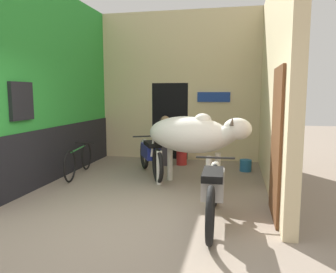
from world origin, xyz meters
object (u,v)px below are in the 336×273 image
Objects in this scene: motorcycle_near at (213,189)px; bicycle at (79,160)px; motorcycle_far at (150,154)px; bucket at (246,165)px; plastic_stool at (182,156)px; cow at (193,135)px; shopkeeper_seated at (165,139)px.

motorcycle_near reaches higher than bicycle.
bucket is at bearing 21.75° from motorcycle_far.
plastic_stool is (-1.02, 3.47, -0.24)m from motorcycle_near.
cow is at bearing -124.17° from bucket.
shopkeeper_seated reaches higher than motorcycle_far.
plastic_stool is at bearing 5.14° from shopkeeper_seated.
shopkeeper_seated reaches higher than bucket.
bucket is at bearing -9.69° from shopkeeper_seated.
cow is 1.23× the size of bicycle.
bucket is (3.49, 1.12, -0.20)m from bicycle.
plastic_stool is (-0.51, 1.85, -0.76)m from cow.
plastic_stool is 1.59× the size of bucket.
bicycle is 2.15m from shopkeeper_seated.
shopkeeper_seated is (0.07, 1.13, 0.18)m from motorcycle_far.
bicycle is (-2.48, 0.36, -0.65)m from cow.
motorcycle_near is 3.59m from bicycle.
cow is 2.07m from shopkeeper_seated.
motorcycle_far is 6.91× the size of bucket.
plastic_stool is at bearing 106.33° from motorcycle_near.
cow reaches higher than plastic_stool.
shopkeeper_seated is 4.61× the size of bucket.
motorcycle_near is at bearing -33.54° from bicycle.
motorcycle_near is (0.50, -1.62, -0.52)m from cow.
bucket is (2.00, 0.80, -0.32)m from motorcycle_far.
plastic_stool is at bearing 105.49° from cow.
cow is at bearing -62.99° from shopkeeper_seated.
shopkeeper_seated is 0.59m from plastic_stool.
bicycle is at bearing 146.46° from motorcycle_near.
motorcycle_far is at bearing -158.25° from bucket.
bucket is (1.94, -0.33, -0.51)m from shopkeeper_seated.
motorcycle_near reaches higher than plastic_stool.
motorcycle_far is 1.53m from bicycle.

